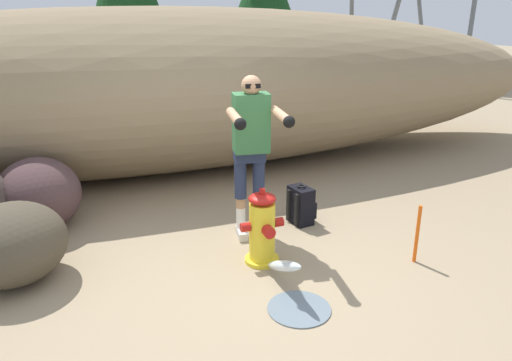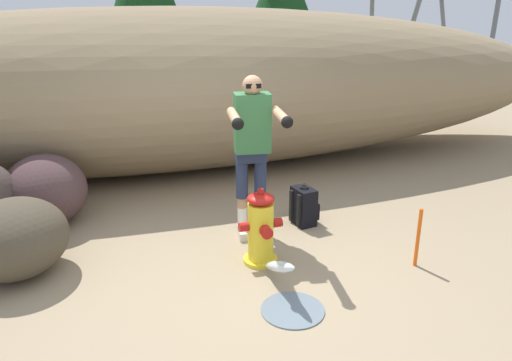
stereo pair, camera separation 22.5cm
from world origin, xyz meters
The scene contains 9 objects.
ground_plane centered at (0.00, 0.00, -0.02)m, with size 56.00×56.00×0.04m, color #998466.
dirt_embankment centered at (0.00, 3.50, 1.21)m, with size 13.91×3.20×2.43m, color #897556.
fire_hydrant centered at (0.29, 0.10, 0.35)m, with size 0.43×0.39×0.77m.
hydrant_water_jet centered at (0.29, -0.52, 0.16)m, with size 0.53×0.98×0.45m.
utility_worker centered at (0.37, 0.65, 1.12)m, with size 0.62×1.02×1.77m.
spare_backpack centered at (1.05, 0.82, 0.22)m, with size 0.32×0.33×0.47m.
boulder_mid centered at (-1.95, 0.56, 0.37)m, with size 0.98×0.92×0.74m, color #473F30.
boulder_small centered at (-1.79, 1.73, 0.41)m, with size 1.00×0.91×0.83m, color #493334.
survey_stake centered at (1.71, -0.42, 0.30)m, with size 0.04×0.04×0.60m, color #E55914.
Camera 1 is at (-1.23, -3.84, 2.36)m, focal length 33.59 mm.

